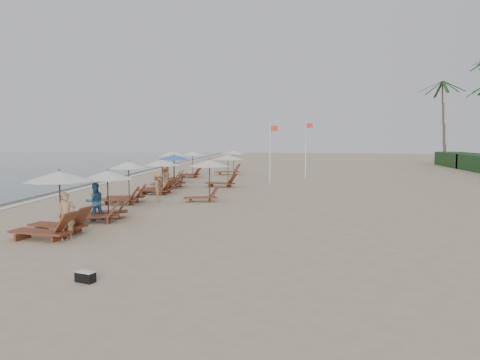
# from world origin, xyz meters

# --- Properties ---
(ground) EXTENTS (160.00, 160.00, 0.00)m
(ground) POSITION_xyz_m (0.00, 0.00, 0.00)
(ground) COLOR tan
(ground) RESTS_ON ground
(wet_sand_band) EXTENTS (3.20, 140.00, 0.01)m
(wet_sand_band) POSITION_xyz_m (-12.50, 10.00, 0.00)
(wet_sand_band) COLOR #6B5E4C
(wet_sand_band) RESTS_ON ground
(foam_line) EXTENTS (0.50, 140.00, 0.02)m
(foam_line) POSITION_xyz_m (-11.20, 10.00, 0.01)
(foam_line) COLOR white
(foam_line) RESTS_ON ground
(lounger_station_0) EXTENTS (2.80, 2.40, 2.28)m
(lounger_station_0) POSITION_xyz_m (-5.58, -3.74, 1.11)
(lounger_station_0) COLOR brown
(lounger_station_0) RESTS_ON ground
(lounger_station_1) EXTENTS (2.59, 2.40, 2.07)m
(lounger_station_1) POSITION_xyz_m (-5.14, -0.56, 1.01)
(lounger_station_1) COLOR brown
(lounger_station_1) RESTS_ON ground
(lounger_station_2) EXTENTS (2.53, 2.12, 2.18)m
(lounger_station_2) POSITION_xyz_m (-5.99, 4.36, 0.99)
(lounger_station_2) COLOR brown
(lounger_station_2) RESTS_ON ground
(lounger_station_3) EXTENTS (2.58, 2.19, 2.07)m
(lounger_station_3) POSITION_xyz_m (-5.37, 8.58, 1.02)
(lounger_station_3) COLOR brown
(lounger_station_3) RESTS_ON ground
(lounger_station_4) EXTENTS (2.68, 2.23, 2.25)m
(lounger_station_4) POSITION_xyz_m (-5.49, 11.96, 1.06)
(lounger_station_4) COLOR brown
(lounger_station_4) RESTS_ON ground
(lounger_station_5) EXTENTS (2.71, 2.43, 2.35)m
(lounger_station_5) POSITION_xyz_m (-6.44, 15.77, 1.22)
(lounger_station_5) COLOR brown
(lounger_station_5) RESTS_ON ground
(lounger_station_6) EXTENTS (2.44, 2.31, 2.20)m
(lounger_station_6) POSITION_xyz_m (-5.78, 19.92, 1.24)
(lounger_station_6) COLOR brown
(lounger_station_6) RESTS_ON ground
(inland_station_0) EXTENTS (2.53, 2.24, 2.22)m
(inland_station_0) POSITION_xyz_m (-1.86, 5.55, 1.50)
(inland_station_0) COLOR brown
(inland_station_0) RESTS_ON ground
(inland_station_1) EXTENTS (2.79, 2.24, 2.22)m
(inland_station_1) POSITION_xyz_m (-1.91, 12.79, 1.34)
(inland_station_1) COLOR brown
(inland_station_1) RESTS_ON ground
(inland_station_2) EXTENTS (2.88, 2.28, 2.22)m
(inland_station_2) POSITION_xyz_m (-2.77, 22.96, 1.29)
(inland_station_2) COLOR brown
(inland_station_2) RESTS_ON ground
(beachgoer_near) EXTENTS (0.70, 0.67, 1.61)m
(beachgoer_near) POSITION_xyz_m (-4.90, -4.16, 0.80)
(beachgoer_near) COLOR #9F7A56
(beachgoer_near) RESTS_ON ground
(beachgoer_mid_a) EXTENTS (0.96, 0.91, 1.56)m
(beachgoer_mid_a) POSITION_xyz_m (-5.44, -0.59, 0.78)
(beachgoer_mid_a) COLOR teal
(beachgoer_mid_a) RESTS_ON ground
(beachgoer_mid_b) EXTENTS (0.76, 1.10, 1.57)m
(beachgoer_mid_b) POSITION_xyz_m (-4.39, 5.18, 0.78)
(beachgoer_mid_b) COLOR #95724C
(beachgoer_mid_b) RESTS_ON ground
(beachgoer_far_b) EXTENTS (0.65, 0.88, 1.66)m
(beachgoer_far_b) POSITION_xyz_m (-5.44, 10.46, 0.83)
(beachgoer_far_b) COLOR #A67A5A
(beachgoer_far_b) RESTS_ON ground
(duffel_bag) EXTENTS (0.52, 0.38, 0.26)m
(duffel_bag) POSITION_xyz_m (-2.28, -8.54, 0.13)
(duffel_bag) COLOR black
(duffel_bag) RESTS_ON ground
(flag_pole_near) EXTENTS (0.59, 0.08, 4.47)m
(flag_pole_near) POSITION_xyz_m (1.13, 15.98, 2.48)
(flag_pole_near) COLOR silver
(flag_pole_near) RESTS_ON ground
(flag_pole_far) EXTENTS (0.60, 0.08, 4.77)m
(flag_pole_far) POSITION_xyz_m (3.92, 20.46, 2.63)
(flag_pole_far) COLOR silver
(flag_pole_far) RESTS_ON ground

